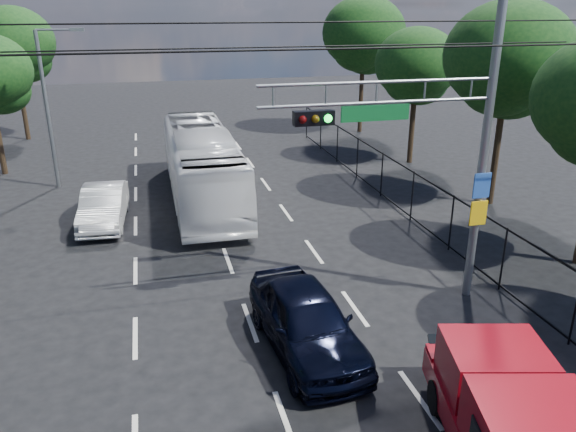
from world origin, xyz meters
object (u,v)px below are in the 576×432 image
object	(u,v)px
navy_hatchback	(306,320)
white_bus	(202,165)
signal_mast	(447,119)
white_van	(104,206)
red_pickup	(517,428)

from	to	relation	value
navy_hatchback	white_bus	world-z (taller)	white_bus
signal_mast	white_bus	size ratio (longest dim) A/B	0.85
white_van	navy_hatchback	bearing A→B (deg)	-59.05
navy_hatchback	white_bus	bearing A→B (deg)	91.11
navy_hatchback	white_bus	distance (m)	12.11
red_pickup	navy_hatchback	bearing A→B (deg)	117.31
red_pickup	navy_hatchback	size ratio (longest dim) A/B	1.20
navy_hatchback	white_bus	xyz separation A→B (m)	(-1.22, 12.02, 0.74)
navy_hatchback	white_van	size ratio (longest dim) A/B	1.08
red_pickup	white_bus	distance (m)	17.20
red_pickup	navy_hatchback	world-z (taller)	red_pickup
white_van	signal_mast	bearing A→B (deg)	-38.78
navy_hatchback	red_pickup	bearing A→B (deg)	-67.36
white_bus	white_van	bearing A→B (deg)	-154.74
red_pickup	white_van	bearing A→B (deg)	117.38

